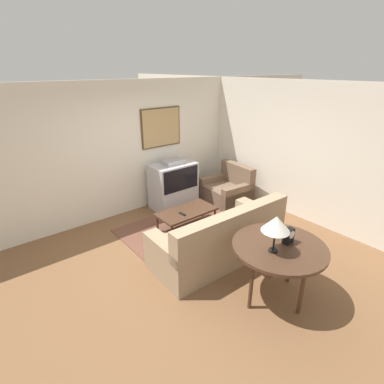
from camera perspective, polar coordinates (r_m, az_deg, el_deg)
ground_plane at (r=5.16m, az=-0.34°, el=-11.60°), size 12.00×12.00×0.00m
wall_back at (r=6.27m, az=-12.60°, el=7.85°), size 12.00×0.10×2.70m
wall_right at (r=6.44m, az=18.43°, el=7.56°), size 0.06×12.00×2.70m
area_rug at (r=5.93m, az=-1.23°, el=-6.57°), size 2.44×1.56×0.01m
tv at (r=6.58m, az=-3.57°, el=1.34°), size 0.97×0.60×1.09m
couch at (r=4.90m, az=5.32°, el=-9.13°), size 2.22×0.99×0.96m
armchair at (r=6.98m, az=6.79°, el=0.37°), size 0.93×1.05×0.85m
coffee_table at (r=5.71m, az=-1.02°, el=-3.91°), size 1.13×0.57×0.39m
console_table at (r=4.06m, az=16.28°, el=-10.55°), size 1.20×1.20×0.81m
table_lamp at (r=3.70m, az=15.73°, el=-5.93°), size 0.35×0.35×0.48m
mantel_clock at (r=4.06m, az=17.90°, el=-7.95°), size 0.13×0.10×0.21m
remote at (r=5.55m, az=-1.86°, el=-4.20°), size 0.05×0.16×0.02m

